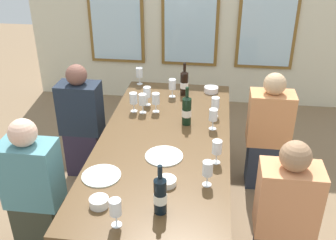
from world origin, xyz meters
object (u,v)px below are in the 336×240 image
wine_glass_1 (208,169)px  dining_table (164,146)px  tasting_bowl_2 (211,90)px  wine_glass_4 (134,99)px  wine_bottle_0 (187,110)px  tasting_bowl_0 (99,202)px  wine_glass_3 (143,100)px  wine_bottle_2 (160,195)px  wine_glass_7 (115,208)px  white_plate_1 (164,156)px  seated_person_3 (284,220)px  wine_glass_9 (215,104)px  tasting_bowl_1 (166,182)px  white_plate_0 (101,176)px  wine_glass_5 (172,85)px  wine_glass_10 (139,73)px  seated_person_2 (35,193)px  wine_glass_8 (217,148)px  wine_glass_0 (156,99)px  wine_glass_6 (213,115)px  seated_person_1 (268,135)px  wine_bottle_1 (184,83)px  wine_glass_2 (147,93)px  seated_person_0 (82,124)px

wine_glass_1 → dining_table: bearing=123.0°
tasting_bowl_2 → wine_glass_4: (-0.66, -0.51, 0.09)m
wine_bottle_0 → tasting_bowl_0: wine_bottle_0 is taller
wine_glass_3 → wine_bottle_2: bearing=-74.8°
wine_glass_7 → white_plate_1: bearing=77.2°
tasting_bowl_0 → seated_person_3: seated_person_3 is taller
wine_glass_9 → wine_bottle_2: bearing=-102.6°
wine_glass_4 → wine_glass_9: 0.70m
wine_glass_4 → wine_glass_9: same height
tasting_bowl_2 → wine_glass_3: size_ratio=0.77×
tasting_bowl_1 → wine_glass_9: wine_glass_9 is taller
wine_bottle_2 → tasting_bowl_0: 0.38m
white_plate_0 → wine_glass_5: size_ratio=1.49×
wine_bottle_0 → wine_glass_10: 0.96m
dining_table → seated_person_2: bearing=-149.4°
wine_glass_8 → white_plate_1: bearing=176.0°
tasting_bowl_0 → wine_glass_9: 1.42m
white_plate_1 → wine_glass_9: 0.77m
white_plate_0 → wine_glass_0: bearing=78.2°
wine_glass_6 → wine_glass_8: bearing=-85.3°
tasting_bowl_2 → wine_glass_10: size_ratio=0.77×
dining_table → white_plate_1: (0.03, -0.25, 0.07)m
tasting_bowl_0 → seated_person_1: (1.13, 1.37, -0.24)m
white_plate_0 → wine_glass_4: size_ratio=1.49×
wine_bottle_1 → wine_glass_5: bearing=-148.5°
tasting_bowl_0 → wine_glass_2: size_ratio=0.67×
white_plate_0 → wine_bottle_1: size_ratio=0.82×
wine_glass_1 → seated_person_2: 1.25m
wine_glass_3 → tasting_bowl_1: bearing=-71.0°
wine_glass_10 → wine_glass_8: bearing=-58.8°
dining_table → tasting_bowl_1: (0.09, -0.57, 0.09)m
white_plate_1 → tasting_bowl_0: tasting_bowl_0 is taller
wine_glass_1 → seated_person_1: seated_person_1 is taller
wine_bottle_0 → wine_glass_8: wine_bottle_0 is taller
seated_person_3 → wine_bottle_0: bearing=130.8°
wine_glass_1 → seated_person_0: bearing=138.4°
dining_table → wine_glass_9: size_ratio=12.78×
wine_bottle_0 → wine_glass_0: bearing=146.1°
wine_glass_4 → dining_table: bearing=-52.9°
wine_bottle_1 → tasting_bowl_2: (0.26, 0.09, -0.09)m
wine_glass_3 → wine_glass_8: same height
wine_bottle_1 → wine_glass_4: (-0.40, -0.42, -0.00)m
wine_glass_2 → wine_bottle_0: bearing=-39.6°
dining_table → wine_glass_7: bearing=-97.7°
wine_glass_0 → seated_person_1: bearing=5.6°
white_plate_1 → seated_person_2: bearing=-163.8°
wine_bottle_2 → wine_glass_0: (-0.23, 1.28, -0.00)m
wine_bottle_0 → wine_glass_7: (-0.28, -1.23, -0.00)m
wine_glass_3 → seated_person_1: seated_person_1 is taller
wine_glass_3 → wine_glass_6: size_ratio=1.00×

